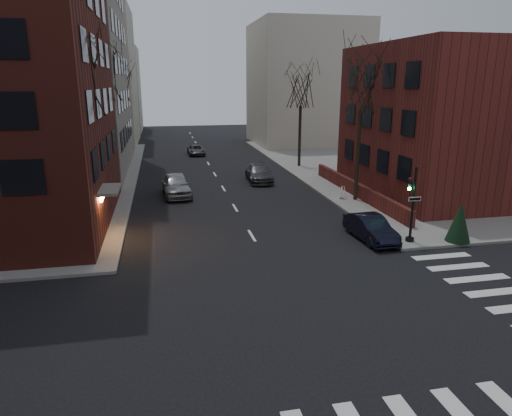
{
  "coord_description": "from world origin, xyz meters",
  "views": [
    {
      "loc": [
        -4.66,
        -11.85,
        8.36
      ],
      "look_at": [
        -0.05,
        10.59,
        2.0
      ],
      "focal_mm": 32.0,
      "sensor_mm": 36.0,
      "label": 1
    }
  ],
  "objects_px": {
    "tree_left_a": "(77,79)",
    "streetlamp_far": "(129,120)",
    "tree_right_b": "(301,90)",
    "car_lane_silver": "(176,185)",
    "parked_sedan": "(371,228)",
    "car_lane_gray": "(259,173)",
    "traffic_signal": "(411,209)",
    "tree_left_c": "(119,85)",
    "sandwich_board": "(343,192)",
    "car_lane_far": "(196,150)",
    "evergreen_shrub": "(459,222)",
    "tree_left_b": "(103,74)",
    "tree_right_a": "(362,87)",
    "streetlamp_near": "(111,142)"
  },
  "relations": [
    {
      "from": "tree_left_b",
      "to": "evergreen_shrub",
      "type": "relative_size",
      "value": 5.09
    },
    {
      "from": "tree_right_a",
      "to": "streetlamp_far",
      "type": "distance_m",
      "value": 29.65
    },
    {
      "from": "tree_left_b",
      "to": "car_lane_far",
      "type": "bearing_deg",
      "value": 63.62
    },
    {
      "from": "streetlamp_far",
      "to": "parked_sedan",
      "type": "xyz_separation_m",
      "value": [
        14.4,
        -32.0,
        -3.56
      ]
    },
    {
      "from": "tree_left_b",
      "to": "car_lane_gray",
      "type": "relative_size",
      "value": 2.18
    },
    {
      "from": "tree_left_a",
      "to": "streetlamp_near",
      "type": "height_order",
      "value": "tree_left_a"
    },
    {
      "from": "tree_right_a",
      "to": "tree_right_b",
      "type": "distance_m",
      "value": 14.01
    },
    {
      "from": "streetlamp_far",
      "to": "parked_sedan",
      "type": "distance_m",
      "value": 35.27
    },
    {
      "from": "traffic_signal",
      "to": "tree_left_c",
      "type": "relative_size",
      "value": 0.41
    },
    {
      "from": "streetlamp_far",
      "to": "parked_sedan",
      "type": "bearing_deg",
      "value": -65.77
    },
    {
      "from": "parked_sedan",
      "to": "tree_left_b",
      "type": "bearing_deg",
      "value": 130.11
    },
    {
      "from": "tree_right_b",
      "to": "car_lane_silver",
      "type": "distance_m",
      "value": 17.27
    },
    {
      "from": "traffic_signal",
      "to": "evergreen_shrub",
      "type": "distance_m",
      "value": 2.7
    },
    {
      "from": "tree_right_a",
      "to": "car_lane_gray",
      "type": "relative_size",
      "value": 1.96
    },
    {
      "from": "tree_right_a",
      "to": "streetlamp_near",
      "type": "xyz_separation_m",
      "value": [
        -17.0,
        4.0,
        -3.79
      ]
    },
    {
      "from": "tree_left_b",
      "to": "streetlamp_far",
      "type": "distance_m",
      "value": 16.68
    },
    {
      "from": "tree_left_a",
      "to": "streetlamp_far",
      "type": "bearing_deg",
      "value": 88.77
    },
    {
      "from": "tree_right_b",
      "to": "car_lane_far",
      "type": "relative_size",
      "value": 2.25
    },
    {
      "from": "streetlamp_far",
      "to": "car_lane_far",
      "type": "xyz_separation_m",
      "value": [
        7.4,
        0.13,
        -3.67
      ]
    },
    {
      "from": "tree_left_a",
      "to": "sandwich_board",
      "type": "distance_m",
      "value": 19.16
    },
    {
      "from": "tree_left_a",
      "to": "tree_left_b",
      "type": "height_order",
      "value": "tree_left_b"
    },
    {
      "from": "tree_left_a",
      "to": "car_lane_gray",
      "type": "height_order",
      "value": "tree_left_a"
    },
    {
      "from": "parked_sedan",
      "to": "car_lane_gray",
      "type": "bearing_deg",
      "value": 96.78
    },
    {
      "from": "tree_left_c",
      "to": "car_lane_gray",
      "type": "distance_m",
      "value": 19.86
    },
    {
      "from": "tree_left_c",
      "to": "streetlamp_near",
      "type": "xyz_separation_m",
      "value": [
        0.6,
        -18.0,
        -3.79
      ]
    },
    {
      "from": "tree_left_c",
      "to": "tree_right_b",
      "type": "bearing_deg",
      "value": -24.44
    },
    {
      "from": "traffic_signal",
      "to": "car_lane_gray",
      "type": "xyz_separation_m",
      "value": [
        -4.53,
        17.15,
        -1.19
      ]
    },
    {
      "from": "traffic_signal",
      "to": "car_lane_silver",
      "type": "relative_size",
      "value": 0.81
    },
    {
      "from": "car_lane_silver",
      "to": "tree_left_c",
      "type": "bearing_deg",
      "value": 102.15
    },
    {
      "from": "car_lane_silver",
      "to": "car_lane_gray",
      "type": "relative_size",
      "value": 1.0
    },
    {
      "from": "tree_left_b",
      "to": "evergreen_shrub",
      "type": "distance_m",
      "value": 27.17
    },
    {
      "from": "traffic_signal",
      "to": "car_lane_far",
      "type": "height_order",
      "value": "traffic_signal"
    },
    {
      "from": "tree_right_a",
      "to": "parked_sedan",
      "type": "distance_m",
      "value": 11.17
    },
    {
      "from": "car_lane_gray",
      "to": "sandwich_board",
      "type": "height_order",
      "value": "car_lane_gray"
    },
    {
      "from": "car_lane_gray",
      "to": "tree_left_b",
      "type": "bearing_deg",
      "value": -176.12
    },
    {
      "from": "tree_left_c",
      "to": "evergreen_shrub",
      "type": "bearing_deg",
      "value": -58.5
    },
    {
      "from": "car_lane_gray",
      "to": "evergreen_shrub",
      "type": "xyz_separation_m",
      "value": [
        7.1,
        -17.65,
        0.49
      ]
    },
    {
      "from": "sandwich_board",
      "to": "parked_sedan",
      "type": "bearing_deg",
      "value": -86.62
    },
    {
      "from": "tree_left_a",
      "to": "parked_sedan",
      "type": "height_order",
      "value": "tree_left_a"
    },
    {
      "from": "tree_left_a",
      "to": "evergreen_shrub",
      "type": "height_order",
      "value": "tree_left_a"
    },
    {
      "from": "tree_left_c",
      "to": "car_lane_gray",
      "type": "bearing_deg",
      "value": -48.62
    },
    {
      "from": "parked_sedan",
      "to": "tree_right_b",
      "type": "bearing_deg",
      "value": 80.22
    },
    {
      "from": "traffic_signal",
      "to": "car_lane_gray",
      "type": "bearing_deg",
      "value": 104.8
    },
    {
      "from": "car_lane_far",
      "to": "tree_right_b",
      "type": "bearing_deg",
      "value": -48.12
    },
    {
      "from": "tree_left_c",
      "to": "parked_sedan",
      "type": "bearing_deg",
      "value": -63.43
    },
    {
      "from": "evergreen_shrub",
      "to": "parked_sedan",
      "type": "bearing_deg",
      "value": 160.77
    },
    {
      "from": "tree_left_a",
      "to": "car_lane_gray",
      "type": "xyz_separation_m",
      "value": [
        12.2,
        12.15,
        -7.75
      ]
    },
    {
      "from": "streetlamp_far",
      "to": "tree_right_b",
      "type": "bearing_deg",
      "value": -30.47
    },
    {
      "from": "tree_left_a",
      "to": "car_lane_gray",
      "type": "distance_m",
      "value": 18.88
    },
    {
      "from": "tree_left_c",
      "to": "car_lane_silver",
      "type": "bearing_deg",
      "value": -74.22
    }
  ]
}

